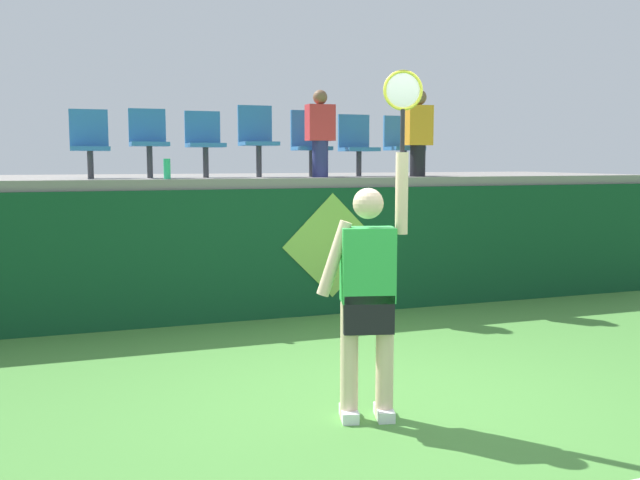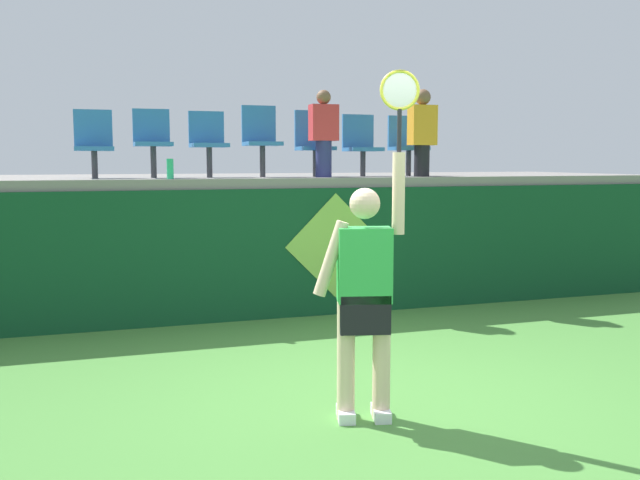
{
  "view_description": "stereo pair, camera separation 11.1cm",
  "coord_description": "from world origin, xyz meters",
  "px_view_note": "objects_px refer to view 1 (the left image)",
  "views": [
    {
      "loc": [
        -2.25,
        -4.91,
        1.89
      ],
      "look_at": [
        -0.14,
        1.11,
        1.16
      ],
      "focal_mm": 39.74,
      "sensor_mm": 36.0,
      "label": 1
    },
    {
      "loc": [
        -2.14,
        -4.94,
        1.89
      ],
      "look_at": [
        -0.14,
        1.11,
        1.16
      ],
      "focal_mm": 39.74,
      "sensor_mm": 36.0,
      "label": 2
    }
  ],
  "objects_px": {
    "stadium_chair_0": "(89,141)",
    "stadium_chair_6": "(402,143)",
    "stadium_chair_1": "(148,139)",
    "spectator_1": "(320,132)",
    "stadium_chair_3": "(257,137)",
    "stadium_chair_5": "(357,143)",
    "stadium_chair_2": "(204,140)",
    "water_bottle": "(167,169)",
    "tennis_player": "(368,290)",
    "stadium_chair_4": "(310,141)",
    "spectator_0": "(418,131)"
  },
  "relations": [
    {
      "from": "stadium_chair_0",
      "to": "stadium_chair_6",
      "type": "distance_m",
      "value": 4.04
    },
    {
      "from": "stadium_chair_1",
      "to": "spectator_1",
      "type": "distance_m",
      "value": 2.09
    },
    {
      "from": "stadium_chair_3",
      "to": "stadium_chair_5",
      "type": "distance_m",
      "value": 1.36
    },
    {
      "from": "stadium_chair_3",
      "to": "spectator_1",
      "type": "height_order",
      "value": "spectator_1"
    },
    {
      "from": "stadium_chair_3",
      "to": "stadium_chair_2",
      "type": "bearing_deg",
      "value": -179.47
    },
    {
      "from": "spectator_1",
      "to": "stadium_chair_1",
      "type": "bearing_deg",
      "value": 168.83
    },
    {
      "from": "water_bottle",
      "to": "stadium_chair_0",
      "type": "distance_m",
      "value": 1.07
    },
    {
      "from": "tennis_player",
      "to": "stadium_chair_5",
      "type": "xyz_separation_m",
      "value": [
        1.62,
        4.17,
        1.15
      ]
    },
    {
      "from": "tennis_player",
      "to": "stadium_chair_0",
      "type": "bearing_deg",
      "value": 112.92
    },
    {
      "from": "stadium_chair_1",
      "to": "stadium_chair_3",
      "type": "xyz_separation_m",
      "value": [
        1.34,
        0.01,
        0.03
      ]
    },
    {
      "from": "water_bottle",
      "to": "stadium_chair_2",
      "type": "bearing_deg",
      "value": 48.89
    },
    {
      "from": "stadium_chair_3",
      "to": "stadium_chair_4",
      "type": "xyz_separation_m",
      "value": [
        0.7,
        0.0,
        -0.04
      ]
    },
    {
      "from": "stadium_chair_5",
      "to": "water_bottle",
      "type": "bearing_deg",
      "value": -166.37
    },
    {
      "from": "stadium_chair_0",
      "to": "spectator_1",
      "type": "relative_size",
      "value": 0.75
    },
    {
      "from": "water_bottle",
      "to": "stadium_chair_4",
      "type": "distance_m",
      "value": 2.04
    },
    {
      "from": "water_bottle",
      "to": "stadium_chair_3",
      "type": "xyz_separation_m",
      "value": [
        1.21,
        0.62,
        0.39
      ]
    },
    {
      "from": "stadium_chair_1",
      "to": "stadium_chair_4",
      "type": "relative_size",
      "value": 0.97
    },
    {
      "from": "stadium_chair_2",
      "to": "stadium_chair_4",
      "type": "relative_size",
      "value": 0.95
    },
    {
      "from": "tennis_player",
      "to": "spectator_0",
      "type": "bearing_deg",
      "value": 58.37
    },
    {
      "from": "stadium_chair_6",
      "to": "spectator_0",
      "type": "xyz_separation_m",
      "value": [
        -0.0,
        -0.47,
        0.14
      ]
    },
    {
      "from": "water_bottle",
      "to": "stadium_chair_6",
      "type": "relative_size",
      "value": 0.28
    },
    {
      "from": "stadium_chair_2",
      "to": "water_bottle",
      "type": "bearing_deg",
      "value": -131.11
    },
    {
      "from": "water_bottle",
      "to": "stadium_chair_4",
      "type": "xyz_separation_m",
      "value": [
        1.91,
        0.63,
        0.34
      ]
    },
    {
      "from": "stadium_chair_1",
      "to": "stadium_chair_4",
      "type": "bearing_deg",
      "value": 0.22
    },
    {
      "from": "stadium_chair_1",
      "to": "stadium_chair_5",
      "type": "relative_size",
      "value": 1.02
    },
    {
      "from": "stadium_chair_6",
      "to": "stadium_chair_3",
      "type": "bearing_deg",
      "value": 179.91
    },
    {
      "from": "tennis_player",
      "to": "stadium_chair_2",
      "type": "xyz_separation_m",
      "value": [
        -0.42,
        4.17,
        1.17
      ]
    },
    {
      "from": "water_bottle",
      "to": "spectator_0",
      "type": "bearing_deg",
      "value": 2.63
    },
    {
      "from": "stadium_chair_3",
      "to": "tennis_player",
      "type": "bearing_deg",
      "value": -93.5
    },
    {
      "from": "stadium_chair_5",
      "to": "spectator_1",
      "type": "distance_m",
      "value": 0.78
    },
    {
      "from": "stadium_chair_4",
      "to": "stadium_chair_6",
      "type": "height_order",
      "value": "stadium_chair_4"
    },
    {
      "from": "stadium_chair_6",
      "to": "tennis_player",
      "type": "bearing_deg",
      "value": -118.64
    },
    {
      "from": "tennis_player",
      "to": "stadium_chair_5",
      "type": "relative_size",
      "value": 3.06
    },
    {
      "from": "stadium_chair_1",
      "to": "spectator_0",
      "type": "height_order",
      "value": "spectator_0"
    },
    {
      "from": "water_bottle",
      "to": "stadium_chair_4",
      "type": "height_order",
      "value": "stadium_chair_4"
    },
    {
      "from": "stadium_chair_4",
      "to": "stadium_chair_5",
      "type": "height_order",
      "value": "stadium_chair_4"
    },
    {
      "from": "tennis_player",
      "to": "stadium_chair_1",
      "type": "bearing_deg",
      "value": 104.63
    },
    {
      "from": "water_bottle",
      "to": "stadium_chair_4",
      "type": "bearing_deg",
      "value": 18.15
    },
    {
      "from": "stadium_chair_4",
      "to": "stadium_chair_6",
      "type": "distance_m",
      "value": 1.32
    },
    {
      "from": "stadium_chair_5",
      "to": "stadium_chair_6",
      "type": "relative_size",
      "value": 1.0
    },
    {
      "from": "spectator_0",
      "to": "stadium_chair_2",
      "type": "bearing_deg",
      "value": 170.11
    },
    {
      "from": "water_bottle",
      "to": "spectator_1",
      "type": "bearing_deg",
      "value": 6.42
    },
    {
      "from": "spectator_1",
      "to": "stadium_chair_4",
      "type": "bearing_deg",
      "value": 90.0
    },
    {
      "from": "stadium_chair_1",
      "to": "stadium_chair_6",
      "type": "relative_size",
      "value": 1.02
    },
    {
      "from": "stadium_chair_0",
      "to": "stadium_chair_2",
      "type": "relative_size",
      "value": 0.99
    },
    {
      "from": "stadium_chair_0",
      "to": "spectator_0",
      "type": "distance_m",
      "value": 4.07
    },
    {
      "from": "stadium_chair_2",
      "to": "stadium_chair_6",
      "type": "relative_size",
      "value": 1.01
    },
    {
      "from": "tennis_player",
      "to": "stadium_chair_1",
      "type": "height_order",
      "value": "tennis_player"
    },
    {
      "from": "stadium_chair_2",
      "to": "stadium_chair_3",
      "type": "relative_size",
      "value": 0.9
    },
    {
      "from": "stadium_chair_3",
      "to": "stadium_chair_5",
      "type": "relative_size",
      "value": 1.11
    }
  ]
}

